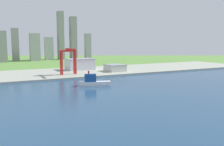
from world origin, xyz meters
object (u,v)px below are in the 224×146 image
at_px(ferry_boat, 93,81).
at_px(warehouse_annex, 115,68).
at_px(warehouse_main, 80,64).
at_px(port_crane_red, 68,56).

height_order(ferry_boat, warehouse_annex, ferry_boat).
height_order(ferry_boat, warehouse_main, warehouse_main).
height_order(port_crane_red, warehouse_main, port_crane_red).
height_order(port_crane_red, warehouse_annex, port_crane_red).
bearing_deg(port_crane_red, ferry_boat, -89.27).
bearing_deg(ferry_boat, port_crane_red, 90.73).
xyz_separation_m(ferry_boat, port_crane_red, (-1.26, 99.44, 27.34)).
distance_m(ferry_boat, port_crane_red, 103.13).
distance_m(port_crane_red, warehouse_annex, 91.12).
xyz_separation_m(port_crane_red, warehouse_annex, (87.58, 6.49, -24.30)).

